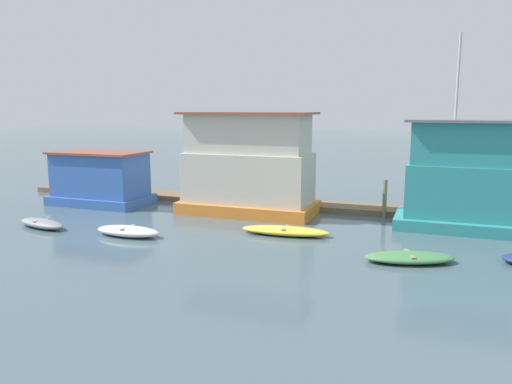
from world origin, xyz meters
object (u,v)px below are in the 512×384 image
dinghy_grey (42,223)px  dinghy_white (128,231)px  houseboat_teal (464,180)px  houseboat_blue (100,179)px  dinghy_green (409,257)px  mooring_post_centre (92,187)px  dinghy_yellow (285,231)px  mooring_post_near_left (385,199)px  houseboat_orange (248,167)px

dinghy_grey → dinghy_white: bearing=1.0°
houseboat_teal → houseboat_blue: bearing=-177.6°
dinghy_green → mooring_post_centre: 21.33m
dinghy_white → dinghy_yellow: bearing=22.0°
dinghy_green → mooring_post_near_left: mooring_post_near_left is taller
houseboat_teal → mooring_post_centre: 22.11m
dinghy_grey → houseboat_orange: bearing=39.4°
mooring_post_near_left → dinghy_yellow: bearing=-126.8°
houseboat_orange → houseboat_blue: bearing=-175.9°
dinghy_white → mooring_post_near_left: size_ratio=1.54×
houseboat_orange → dinghy_grey: 10.67m
dinghy_white → dinghy_grey: bearing=-179.0°
houseboat_orange → dinghy_green: bearing=-34.9°
houseboat_orange → houseboat_teal: (10.79, 0.19, -0.20)m
dinghy_green → mooring_post_near_left: (-1.69, 7.34, 0.83)m
dinghy_grey → dinghy_yellow: (11.34, 2.74, -0.02)m
houseboat_blue → dinghy_white: houseboat_blue is taller
houseboat_blue → dinghy_white: (5.90, -5.87, -1.29)m
houseboat_teal → dinghy_grey: (-18.84, -6.80, -2.14)m
dinghy_white → mooring_post_centre: 11.12m
dinghy_green → mooring_post_centre: mooring_post_centre is taller
houseboat_teal → dinghy_yellow: size_ratio=2.18×
houseboat_blue → dinghy_green: bearing=-17.0°
houseboat_orange → mooring_post_centre: bearing=173.9°
houseboat_orange → dinghy_yellow: size_ratio=1.76×
houseboat_blue → mooring_post_centre: bearing=138.5°
dinghy_yellow → mooring_post_centre: 15.40m
dinghy_grey → mooring_post_centre: bearing=112.2°
houseboat_teal → dinghy_white: size_ratio=2.88×
dinghy_grey → dinghy_green: bearing=1.6°
dinghy_grey → houseboat_teal: bearing=19.8°
dinghy_white → mooring_post_centre: mooring_post_centre is taller
dinghy_green → dinghy_grey: bearing=-178.4°
mooring_post_near_left → houseboat_teal: bearing=-15.4°
mooring_post_centre → houseboat_orange: bearing=-6.1°
houseboat_blue → dinghy_grey: 6.20m
dinghy_green → mooring_post_near_left: 7.58m
dinghy_grey → dinghy_yellow: 11.67m
houseboat_orange → dinghy_grey: size_ratio=2.29×
dinghy_grey → dinghy_green: 16.85m
mooring_post_centre → dinghy_grey: bearing=-67.8°
houseboat_blue → mooring_post_near_left: size_ratio=2.77×
houseboat_blue → houseboat_orange: bearing=4.1°
houseboat_blue → mooring_post_near_left: bearing=6.5°
houseboat_blue → dinghy_green: (17.93, -5.48, -1.33)m
dinghy_white → mooring_post_centre: (-7.99, 7.73, 0.38)m
houseboat_orange → dinghy_yellow: bearing=-49.6°
dinghy_yellow → mooring_post_centre: size_ratio=3.40×
houseboat_blue → houseboat_teal: houseboat_teal is taller
houseboat_blue → houseboat_teal: size_ratio=0.62×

